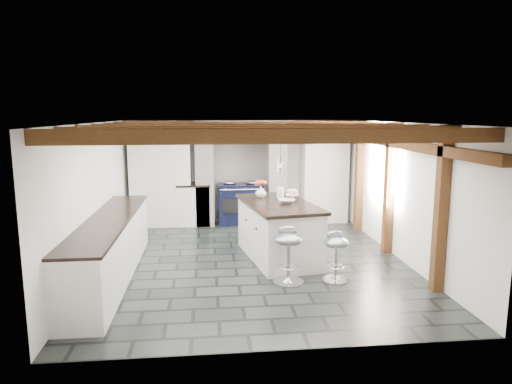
{
  "coord_description": "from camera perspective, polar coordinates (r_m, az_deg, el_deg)",
  "views": [
    {
      "loc": [
        -0.72,
        -7.36,
        2.44
      ],
      "look_at": [
        0.1,
        0.4,
        1.1
      ],
      "focal_mm": 32.0,
      "sensor_mm": 36.0,
      "label": 1
    }
  ],
  "objects": [
    {
      "name": "ground",
      "position": [
        7.79,
        -0.43,
        -8.52
      ],
      "size": [
        6.0,
        6.0,
        0.0
      ],
      "primitive_type": "plane",
      "color": "black",
      "rests_on": "ground"
    },
    {
      "name": "room_shell",
      "position": [
        8.88,
        -5.25,
        0.8
      ],
      "size": [
        6.0,
        6.03,
        6.0
      ],
      "color": "white",
      "rests_on": "ground"
    },
    {
      "name": "kitchen_island",
      "position": [
        7.78,
        2.8,
        -4.73
      ],
      "size": [
        1.34,
        2.11,
        1.3
      ],
      "rotation": [
        0.0,
        0.0,
        0.17
      ],
      "color": "white",
      "rests_on": "ground"
    },
    {
      "name": "range_cooker",
      "position": [
        10.25,
        -1.9,
        -1.36
      ],
      "size": [
        1.0,
        0.63,
        0.99
      ],
      "color": "black",
      "rests_on": "ground"
    },
    {
      "name": "bar_stool_near",
      "position": [
        6.83,
        9.95,
        -7.21
      ],
      "size": [
        0.43,
        0.43,
        0.75
      ],
      "rotation": [
        0.0,
        0.0,
        0.2
      ],
      "color": "silver",
      "rests_on": "ground"
    },
    {
      "name": "bar_stool_far",
      "position": [
        6.65,
        4.08,
        -7.05
      ],
      "size": [
        0.45,
        0.45,
        0.84
      ],
      "rotation": [
        0.0,
        0.0,
        -0.08
      ],
      "color": "silver",
      "rests_on": "ground"
    }
  ]
}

